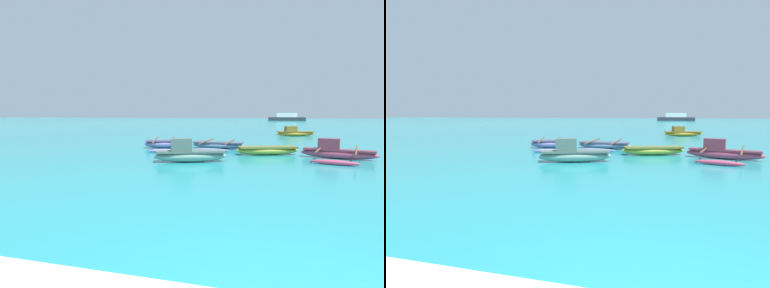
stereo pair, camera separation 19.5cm
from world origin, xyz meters
TOP-DOWN VIEW (x-y plane):
  - moored_boat_0 at (-3.37, 14.65)m, footprint 3.02×3.67m
  - moored_boat_1 at (-6.40, 14.09)m, footprint 2.66×4.62m
  - moored_boat_2 at (-0.66, 12.70)m, footprint 3.09×1.67m
  - moored_boat_3 at (2.29, 12.17)m, footprint 3.13×4.26m
  - moored_boat_4 at (-3.77, 9.70)m, footprint 3.07×1.65m
  - moored_boat_5 at (1.56, 25.50)m, footprint 3.45×1.67m
  - distant_ferry at (3.77, 80.11)m, footprint 9.33×2.05m

SIDE VIEW (x-z plane):
  - moored_boat_0 at x=-3.37m, z-range -0.01..0.42m
  - moored_boat_2 at x=-0.66m, z-range 0.02..0.42m
  - moored_boat_1 at x=-6.40m, z-range -0.01..0.50m
  - moored_boat_3 at x=2.29m, z-range -0.15..0.72m
  - moored_boat_5 at x=1.56m, z-range -0.13..0.74m
  - moored_boat_4 at x=-3.77m, z-range -0.14..0.82m
  - distant_ferry at x=3.77m, z-range -0.19..1.86m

